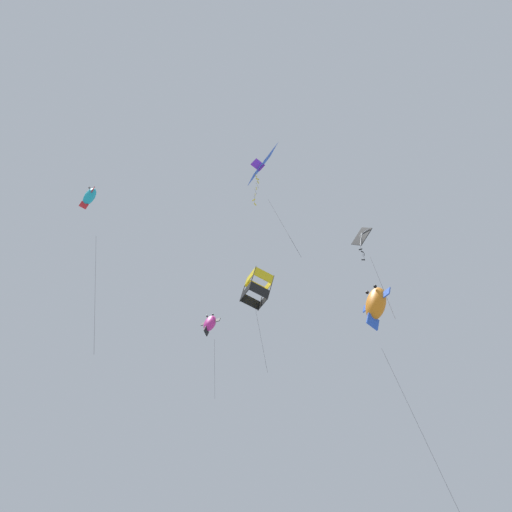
# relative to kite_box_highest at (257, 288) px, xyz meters

# --- Properties ---
(kite_box_highest) EXTENTS (1.56, 1.97, 7.24)m
(kite_box_highest) POSITION_rel_kite_box_highest_xyz_m (0.00, 0.00, 0.00)
(kite_box_highest) COLOR yellow
(kite_fish_far_centre) EXTENTS (1.80, 1.48, 6.61)m
(kite_fish_far_centre) POSITION_rel_kite_box_highest_xyz_m (-3.59, -1.35, -1.09)
(kite_fish_far_centre) COLOR #DB2D93
(kite_fish_near_right) EXTENTS (2.87, 1.96, 10.80)m
(kite_fish_near_right) POSITION_rel_kite_box_highest_xyz_m (9.88, -0.13, -7.25)
(kite_fish_near_right) COLOR orange
(kite_diamond_near_left) EXTENTS (1.79, 1.09, 6.38)m
(kite_diamond_near_left) POSITION_rel_kite_box_highest_xyz_m (9.16, 0.43, -2.49)
(kite_diamond_near_left) COLOR black
(kite_fish_mid_left) EXTENTS (2.88, 1.83, 9.42)m
(kite_fish_mid_left) POSITION_rel_kite_box_highest_xyz_m (4.07, -12.05, -2.05)
(kite_fish_mid_left) COLOR #1EB2C6
(kite_delta_upper_right) EXTENTS (2.89, 1.89, 7.62)m
(kite_delta_upper_right) POSITION_rel_kite_box_highest_xyz_m (8.13, -4.91, 0.70)
(kite_delta_upper_right) COLOR blue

